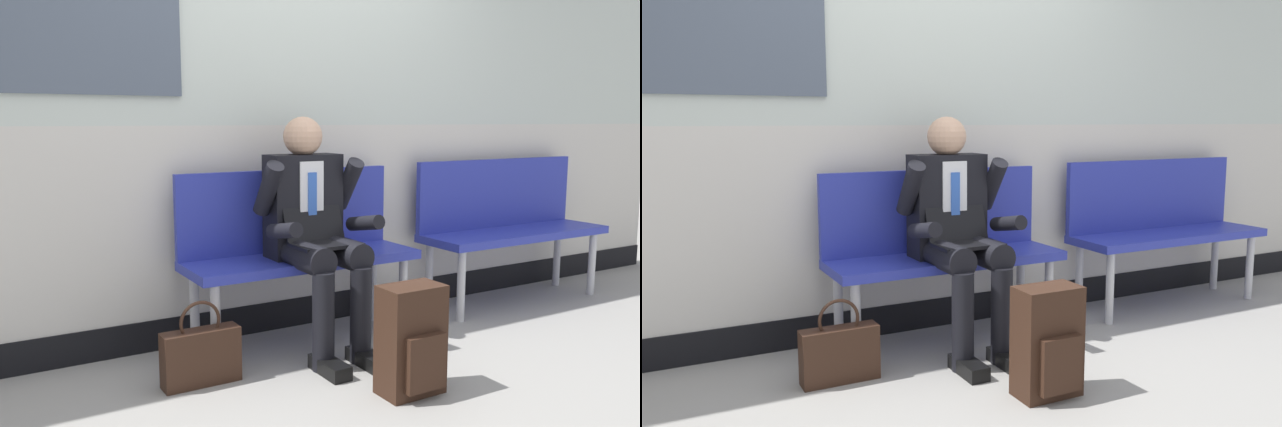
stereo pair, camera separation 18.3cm
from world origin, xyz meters
The scene contains 7 objects.
ground_plane centered at (0.00, 0.00, 0.00)m, with size 18.00×18.00×0.00m, color gray.
station_wall centered at (-0.01, 0.77, 1.51)m, with size 6.89×0.17×3.03m.
bench_with_person centered at (0.02, 0.50, 0.56)m, with size 1.30×0.42×0.95m.
bench_empty centered at (1.65, 0.50, 0.56)m, with size 1.39×0.42×0.96m.
person_seated centered at (0.02, 0.30, 0.67)m, with size 0.57×0.70×1.24m.
backpack centered at (0.11, -0.41, 0.24)m, with size 0.29×0.21×0.50m.
handbag centered at (-0.67, 0.16, 0.14)m, with size 0.37×0.11×0.40m.
Camera 2 is at (-1.49, -2.69, 1.22)m, focal length 36.37 mm.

